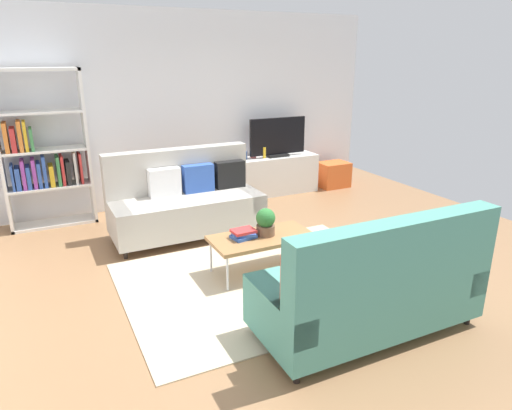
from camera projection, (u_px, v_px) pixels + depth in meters
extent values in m
plane|color=#936B47|center=(265.00, 266.00, 5.10)|extent=(7.68, 7.68, 0.00)
cube|color=silver|center=(183.00, 109.00, 7.03)|extent=(6.40, 0.12, 2.90)
cube|color=beige|center=(266.00, 280.00, 4.78)|extent=(2.90, 2.20, 0.01)
cube|color=#B2ADA3|center=(187.00, 213.00, 5.86)|extent=(1.91, 0.85, 0.44)
cube|color=#B2ADA3|center=(177.00, 170.00, 5.97)|extent=(1.90, 0.21, 0.56)
cube|color=#B2ADA3|center=(247.00, 196.00, 6.19)|extent=(0.21, 0.84, 0.22)
cube|color=#B2ADA3|center=(119.00, 215.00, 5.47)|extent=(0.21, 0.84, 0.22)
cylinder|color=black|center=(259.00, 230.00, 6.02)|extent=(0.05, 0.05, 0.10)
cylinder|color=black|center=(126.00, 254.00, 5.29)|extent=(0.05, 0.05, 0.10)
cylinder|color=black|center=(238.00, 215.00, 6.60)|extent=(0.05, 0.05, 0.10)
cylinder|color=black|center=(115.00, 235.00, 5.87)|extent=(0.05, 0.05, 0.10)
cube|color=black|center=(230.00, 174.00, 6.14)|extent=(0.40, 0.14, 0.36)
cube|color=#3359B2|center=(198.00, 178.00, 5.95)|extent=(0.40, 0.14, 0.36)
cube|color=white|center=(165.00, 182.00, 5.76)|extent=(0.40, 0.14, 0.36)
cube|color=teal|center=(366.00, 295.00, 3.85)|extent=(1.91, 0.85, 0.44)
cube|color=teal|center=(398.00, 256.00, 3.42)|extent=(1.90, 0.21, 0.56)
cube|color=teal|center=(277.00, 307.00, 3.47)|extent=(0.21, 0.84, 0.22)
cube|color=teal|center=(441.00, 264.00, 4.17)|extent=(0.21, 0.84, 0.22)
cylinder|color=black|center=(256.00, 328.00, 3.87)|extent=(0.05, 0.05, 0.10)
cylinder|color=black|center=(411.00, 285.00, 4.59)|extent=(0.05, 0.05, 0.10)
cylinder|color=black|center=(296.00, 376.00, 3.29)|extent=(0.05, 0.05, 0.10)
cylinder|color=black|center=(467.00, 318.00, 4.00)|extent=(0.05, 0.05, 0.10)
cube|color=#D84C33|center=(309.00, 276.00, 3.33)|extent=(0.40, 0.14, 0.36)
cube|color=black|center=(358.00, 264.00, 3.51)|extent=(0.40, 0.14, 0.36)
cube|color=#9E7042|center=(262.00, 238.00, 4.85)|extent=(1.10, 0.56, 0.04)
cylinder|color=silver|center=(211.00, 256.00, 4.90)|extent=(0.02, 0.02, 0.38)
cylinder|color=silver|center=(291.00, 240.00, 5.32)|extent=(0.02, 0.02, 0.38)
cylinder|color=silver|center=(227.00, 274.00, 4.51)|extent=(0.02, 0.02, 0.38)
cylinder|color=silver|center=(313.00, 255.00, 4.93)|extent=(0.02, 0.02, 0.38)
cube|color=silver|center=(277.00, 175.00, 7.72)|extent=(1.40, 0.44, 0.64)
cube|color=black|center=(277.00, 155.00, 7.59)|extent=(0.36, 0.20, 0.04)
cube|color=black|center=(278.00, 136.00, 7.49)|extent=(1.00, 0.05, 0.60)
cube|color=white|center=(0.00, 154.00, 5.82)|extent=(0.04, 0.36, 2.10)
cube|color=white|center=(87.00, 147.00, 6.26)|extent=(0.04, 0.36, 2.10)
cube|color=white|center=(33.00, 69.00, 5.72)|extent=(1.10, 0.36, 0.04)
cube|color=white|center=(56.00, 223.00, 6.37)|extent=(1.10, 0.36, 0.04)
cube|color=white|center=(50.00, 186.00, 6.20)|extent=(1.02, 0.36, 0.03)
cube|color=white|center=(45.00, 150.00, 6.04)|extent=(1.02, 0.36, 0.03)
cube|color=white|center=(39.00, 112.00, 5.89)|extent=(1.02, 0.36, 0.03)
cube|color=#3359B2|center=(13.00, 177.00, 5.96)|extent=(0.03, 0.29, 0.33)
cube|color=#3359B2|center=(18.00, 178.00, 5.99)|extent=(0.06, 0.29, 0.29)
cube|color=purple|center=(23.00, 174.00, 6.01)|extent=(0.05, 0.29, 0.38)
cube|color=#3359B2|center=(29.00, 177.00, 6.05)|extent=(0.05, 0.29, 0.30)
cube|color=purple|center=(34.00, 173.00, 6.06)|extent=(0.05, 0.29, 0.39)
cube|color=#3359B2|center=(39.00, 174.00, 6.10)|extent=(0.04, 0.29, 0.33)
cube|color=#3359B2|center=(44.00, 171.00, 6.11)|extent=(0.04, 0.29, 0.42)
cube|color=gold|center=(52.00, 175.00, 6.17)|extent=(0.06, 0.29, 0.28)
cube|color=#3F8C4C|center=(58.00, 170.00, 6.19)|extent=(0.04, 0.29, 0.40)
cube|color=red|center=(62.00, 170.00, 6.21)|extent=(0.04, 0.29, 0.40)
cube|color=#262626|center=(68.00, 172.00, 6.25)|extent=(0.06, 0.29, 0.32)
cube|color=silver|center=(75.00, 167.00, 6.27)|extent=(0.03, 0.29, 0.44)
cube|color=red|center=(80.00, 167.00, 6.30)|extent=(0.03, 0.29, 0.41)
cube|color=orange|center=(6.00, 137.00, 5.80)|extent=(0.05, 0.29, 0.38)
cube|color=red|center=(13.00, 140.00, 5.84)|extent=(0.06, 0.29, 0.31)
cube|color=orange|center=(20.00, 136.00, 5.86)|extent=(0.05, 0.29, 0.39)
cube|color=gold|center=(25.00, 136.00, 5.89)|extent=(0.04, 0.29, 0.38)
cube|color=#3F8C4C|center=(31.00, 139.00, 5.93)|extent=(0.04, 0.29, 0.29)
cube|color=orange|center=(333.00, 175.00, 8.12)|extent=(0.52, 0.40, 0.44)
cylinder|color=brown|center=(266.00, 230.00, 4.86)|extent=(0.20, 0.20, 0.11)
sphere|color=#2D7233|center=(266.00, 218.00, 4.82)|extent=(0.21, 0.21, 0.21)
cube|color=#3359B2|center=(244.00, 236.00, 4.79)|extent=(0.27, 0.22, 0.04)
cube|color=#3359B2|center=(244.00, 234.00, 4.78)|extent=(0.28, 0.23, 0.03)
cube|color=red|center=(243.00, 231.00, 4.77)|extent=(0.25, 0.19, 0.03)
cylinder|color=#4C72B2|center=(244.00, 155.00, 7.40)|extent=(0.11, 0.11, 0.13)
cylinder|color=#B24C4C|center=(253.00, 152.00, 7.46)|extent=(0.10, 0.10, 0.19)
cylinder|color=gold|center=(264.00, 153.00, 7.45)|extent=(0.05, 0.05, 0.18)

